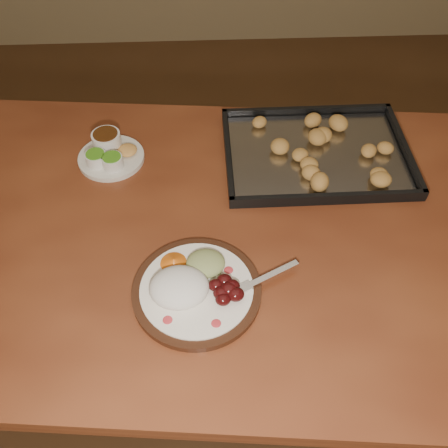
{
  "coord_description": "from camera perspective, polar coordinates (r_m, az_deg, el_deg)",
  "views": [
    {
      "loc": [
        -0.04,
        -0.87,
        1.61
      ],
      "look_at": [
        -0.01,
        -0.15,
        0.77
      ],
      "focal_mm": 40.0,
      "sensor_mm": 36.0,
      "label": 1
    }
  ],
  "objects": [
    {
      "name": "condiment_saucer",
      "position": [
        1.3,
        -12.98,
        7.95
      ],
      "size": [
        0.17,
        0.17,
        0.06
      ],
      "rotation": [
        0.0,
        0.0,
        0.01
      ],
      "color": "silver",
      "rests_on": "dining_table"
    },
    {
      "name": "baking_tray",
      "position": [
        1.3,
        10.52,
        8.15
      ],
      "size": [
        0.47,
        0.35,
        0.05
      ],
      "rotation": [
        0.0,
        0.0,
        0.01
      ],
      "color": "black",
      "rests_on": "dining_table"
    },
    {
      "name": "dinner_plate",
      "position": [
        1.01,
        -3.41,
        -7.16
      ],
      "size": [
        0.34,
        0.26,
        0.06
      ],
      "rotation": [
        0.0,
        0.0,
        0.03
      ],
      "color": "black",
      "rests_on": "dining_table"
    },
    {
      "name": "dining_table",
      "position": [
        1.2,
        -2.16,
        -3.34
      ],
      "size": [
        1.58,
        1.04,
        0.75
      ],
      "rotation": [
        0.0,
        0.0,
        -0.1
      ],
      "color": "brown",
      "rests_on": "ground"
    },
    {
      "name": "ground",
      "position": [
        1.83,
        -0.03,
        -12.0
      ],
      "size": [
        4.0,
        4.0,
        0.0
      ],
      "primitive_type": "plane",
      "color": "#51321B",
      "rests_on": "ground"
    }
  ]
}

